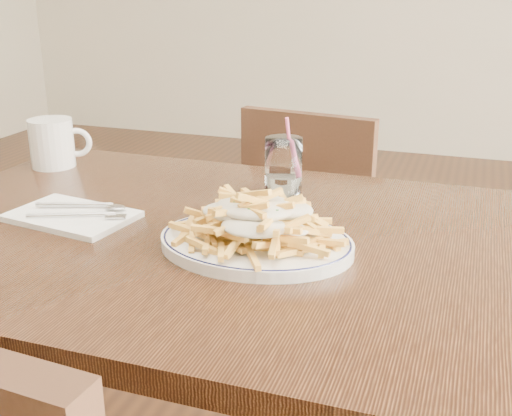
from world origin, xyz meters
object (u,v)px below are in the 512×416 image
at_px(table, 224,274).
at_px(fries_plate, 256,243).
at_px(coffee_mug, 53,143).
at_px(water_glass, 283,171).
at_px(chair_far, 317,227).
at_px(loaded_fries, 256,215).

relative_size(table, fries_plate, 3.29).
distance_m(fries_plate, coffee_mug, 0.66).
bearing_deg(water_glass, table, -100.88).
xyz_separation_m(chair_far, fries_plate, (0.10, -0.82, 0.30)).
relative_size(fries_plate, loaded_fries, 1.24).
bearing_deg(table, coffee_mug, 154.41).
distance_m(table, fries_plate, 0.13).
distance_m(table, coffee_mug, 0.58).
distance_m(fries_plate, loaded_fries, 0.05).
distance_m(chair_far, coffee_mug, 0.80).
height_order(table, coffee_mug, coffee_mug).
bearing_deg(fries_plate, loaded_fries, 172.87).
relative_size(table, water_glass, 7.48).
height_order(chair_far, fries_plate, chair_far).
height_order(chair_far, water_glass, water_glass).
bearing_deg(loaded_fries, water_glass, 97.57).
relative_size(loaded_fries, water_glass, 1.83).
xyz_separation_m(table, coffee_mug, (-0.51, 0.25, 0.13)).
bearing_deg(water_glass, chair_far, 96.41).
bearing_deg(coffee_mug, chair_far, 47.01).
bearing_deg(chair_far, fries_plate, -83.21).
distance_m(table, chair_far, 0.80).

